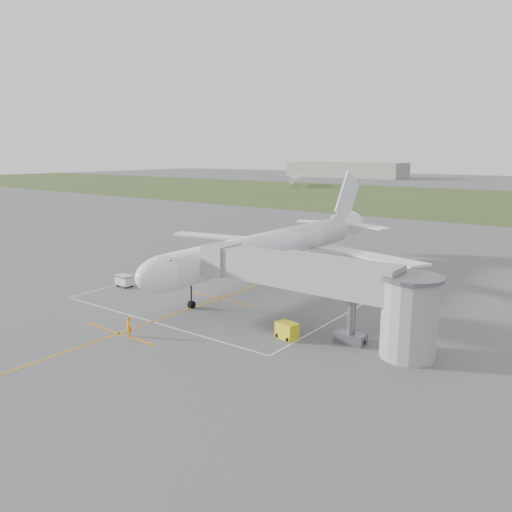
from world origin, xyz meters
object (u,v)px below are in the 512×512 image
Objects in this scene: gpu_unit at (287,331)px; ramp_worker_nose at (129,327)px; airliner at (274,246)px; jet_bridge at (329,286)px; baggage_cart at (124,281)px; ramp_worker_wing at (219,269)px.

gpu_unit is 14.17m from ramp_worker_nose.
jet_bridge is (15.72, -14.25, 0.35)m from airliner.
jet_bridge is 18.18m from ramp_worker_nose.
airliner is at bearing 104.81° from ramp_worker_nose.
airliner is 26.29× the size of ramp_worker_nose.
ramp_worker_wing is at bearing 67.03° from baggage_cart.
jet_bridge is at bearing 52.49° from gpu_unit.
airliner reaches higher than ramp_worker_wing.
airliner reaches higher than baggage_cart.
baggage_cart is at bearing 154.25° from ramp_worker_nose.
ramp_worker_nose is (13.98, -10.73, 0.13)m from baggage_cart.
airliner reaches higher than jet_bridge.
jet_bridge is at bearing 47.57° from ramp_worker_nose.
gpu_unit is at bearing -140.09° from jet_bridge.
baggage_cart is (-28.39, 0.34, -3.98)m from jet_bridge.
airliner is 21.35m from gpu_unit.
jet_bridge reaches higher than gpu_unit.
airliner is 25.89× the size of ramp_worker_wing.
jet_bridge is 10.58× the size of baggage_cart.
ramp_worker_nose is (1.31, -24.65, -3.50)m from airliner.
ramp_worker_wing is at bearing -159.87° from airliner.
ramp_worker_wing is at bearing 122.53° from ramp_worker_nose.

